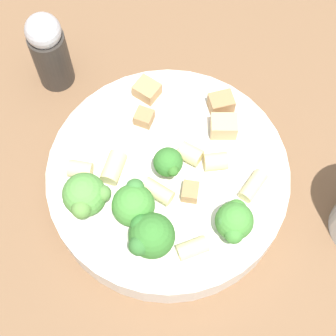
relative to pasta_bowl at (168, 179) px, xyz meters
name	(u,v)px	position (x,y,z in m)	size (l,w,h in m)	color
ground_plane	(168,187)	(0.00, 0.00, -0.02)	(2.00, 2.00, 0.00)	brown
pasta_bowl	(168,179)	(0.00, 0.00, 0.00)	(0.23, 0.23, 0.04)	silver
broccoli_floret_0	(234,221)	(-0.07, -0.03, 0.04)	(0.04, 0.03, 0.04)	#9EC175
broccoli_floret_1	(134,205)	(-0.03, 0.04, 0.04)	(0.04, 0.04, 0.04)	#9EC175
broccoli_floret_2	(86,198)	(0.00, 0.08, 0.04)	(0.04, 0.04, 0.04)	#9EC175
broccoli_floret_3	(150,235)	(-0.06, 0.04, 0.04)	(0.04, 0.04, 0.04)	#84AD60
broccoli_floret_4	(170,162)	(0.00, 0.00, 0.04)	(0.03, 0.03, 0.04)	#93B766
rigatoni_0	(216,161)	(-0.01, -0.04, 0.02)	(0.02, 0.02, 0.02)	beige
rigatoni_1	(80,170)	(0.03, 0.08, 0.02)	(0.02, 0.02, 0.02)	beige
rigatoni_2	(192,248)	(-0.08, 0.01, 0.02)	(0.01, 0.01, 0.03)	beige
rigatoni_3	(114,167)	(0.02, 0.05, 0.02)	(0.02, 0.02, 0.03)	beige
rigatoni_4	(253,186)	(-0.05, -0.07, 0.02)	(0.01, 0.01, 0.03)	beige
rigatoni_5	(190,154)	(0.01, -0.03, 0.02)	(0.02, 0.02, 0.02)	beige
rigatoni_6	(158,191)	(-0.02, 0.02, 0.02)	(0.01, 0.01, 0.03)	beige
chicken_chunk_0	(221,103)	(0.04, -0.07, 0.02)	(0.02, 0.02, 0.02)	#A87A4C
chicken_chunk_1	(224,126)	(0.02, -0.07, 0.03)	(0.02, 0.02, 0.02)	tan
chicken_chunk_2	(143,118)	(0.06, 0.00, 0.02)	(0.02, 0.02, 0.01)	#A87A4C
chicken_chunk_3	(190,192)	(-0.03, -0.01, 0.02)	(0.02, 0.01, 0.01)	#A87A4C
chicken_chunk_4	(147,90)	(0.09, -0.01, 0.02)	(0.02, 0.02, 0.02)	tan
pepper_shaker	(49,50)	(0.17, 0.06, 0.03)	(0.04, 0.04, 0.10)	#332D28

